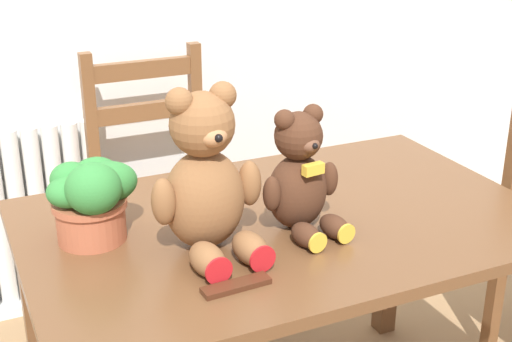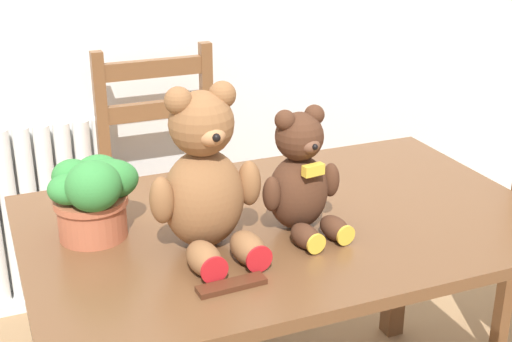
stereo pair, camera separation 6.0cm
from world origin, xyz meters
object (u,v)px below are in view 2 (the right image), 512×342
teddy_bear_left (205,181)px  potted_plant (93,193)px  chocolate_bar (231,285)px  teddy_bear_right (301,179)px  wooden_chair_behind (171,195)px

teddy_bear_left → potted_plant: teddy_bear_left is taller
potted_plant → chocolate_bar: size_ratio=1.44×
teddy_bear_right → potted_plant: bearing=-25.5°
wooden_chair_behind → potted_plant: 0.85m
teddy_bear_right → teddy_bear_left: bearing=-7.3°
potted_plant → chocolate_bar: 0.41m
potted_plant → chocolate_bar: potted_plant is taller
teddy_bear_right → chocolate_bar: 0.33m
chocolate_bar → wooden_chair_behind: bearing=81.5°
teddy_bear_left → potted_plant: 0.27m
wooden_chair_behind → potted_plant: (-0.36, -0.68, 0.35)m
wooden_chair_behind → potted_plant: bearing=62.1°
wooden_chair_behind → chocolate_bar: 1.05m
teddy_bear_left → teddy_bear_right: bearing=176.2°
wooden_chair_behind → chocolate_bar: wooden_chair_behind is taller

